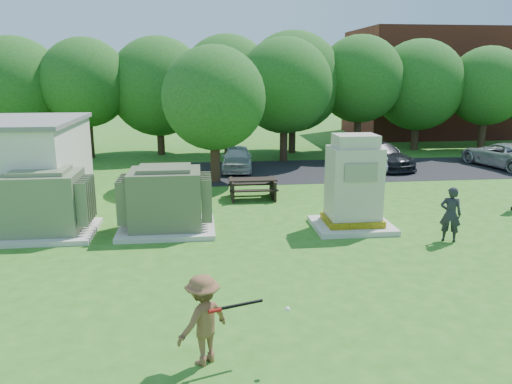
{
  "coord_description": "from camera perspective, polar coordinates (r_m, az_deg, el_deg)",
  "views": [
    {
      "loc": [
        -1.72,
        -10.89,
        4.96
      ],
      "look_at": [
        0.0,
        4.0,
        1.3
      ],
      "focal_mm": 35.0,
      "sensor_mm": 36.0,
      "label": 1
    }
  ],
  "objects": [
    {
      "name": "ground",
      "position": [
        12.09,
        2.21,
        -10.51
      ],
      "size": [
        120.0,
        120.0,
        0.0
      ],
      "primitive_type": "plane",
      "color": "#2D6619",
      "rests_on": "ground"
    },
    {
      "name": "brick_building",
      "position": [
        42.72,
        21.36,
        11.52
      ],
      "size": [
        15.0,
        8.0,
        8.0
      ],
      "primitive_type": "cube",
      "color": "maroon",
      "rests_on": "ground"
    },
    {
      "name": "parking_strip",
      "position": [
        26.37,
        12.87,
        2.54
      ],
      "size": [
        20.0,
        6.0,
        0.01
      ],
      "primitive_type": "cube",
      "color": "#232326",
      "rests_on": "ground"
    },
    {
      "name": "transformer_left",
      "position": [
        16.6,
        -23.11,
        -1.31
      ],
      "size": [
        3.0,
        2.4,
        2.07
      ],
      "color": "beige",
      "rests_on": "ground"
    },
    {
      "name": "transformer_right",
      "position": [
        15.94,
        -10.26,
        -1.0
      ],
      "size": [
        3.0,
        2.4,
        2.07
      ],
      "color": "beige",
      "rests_on": "ground"
    },
    {
      "name": "generator_cabinet",
      "position": [
        16.13,
        11.08,
        0.44
      ],
      "size": [
        2.49,
        2.04,
        3.03
      ],
      "color": "beige",
      "rests_on": "ground"
    },
    {
      "name": "picnic_table",
      "position": [
        19.73,
        -0.39,
        0.66
      ],
      "size": [
        1.88,
        1.41,
        0.8
      ],
      "color": "black",
      "rests_on": "ground"
    },
    {
      "name": "batter",
      "position": [
        8.85,
        -6.07,
        -14.31
      ],
      "size": [
        1.19,
        1.13,
        1.62
      ],
      "primitive_type": "imported",
      "rotation": [
        0.0,
        0.0,
        3.83
      ],
      "color": "brown",
      "rests_on": "ground"
    },
    {
      "name": "person_by_generator",
      "position": [
        15.81,
        21.35,
        -2.39
      ],
      "size": [
        0.72,
        0.62,
        1.66
      ],
      "primitive_type": "imported",
      "rotation": [
        0.0,
        0.0,
        2.69
      ],
      "color": "black",
      "rests_on": "ground"
    },
    {
      "name": "car_white",
      "position": [
        25.36,
        -2.17,
        3.86
      ],
      "size": [
        1.82,
        3.78,
        1.24
      ],
      "primitive_type": "imported",
      "rotation": [
        0.0,
        0.0,
        -0.1
      ],
      "color": "silver",
      "rests_on": "ground"
    },
    {
      "name": "car_silver_a",
      "position": [
        25.96,
        11.71,
        3.98
      ],
      "size": [
        1.47,
        4.21,
        1.39
      ],
      "primitive_type": "imported",
      "rotation": [
        0.0,
        0.0,
        3.14
      ],
      "color": "#B2B2B7",
      "rests_on": "ground"
    },
    {
      "name": "car_dark",
      "position": [
        26.95,
        13.94,
        4.14
      ],
      "size": [
        2.99,
        4.9,
        1.33
      ],
      "primitive_type": "imported",
      "rotation": [
        0.0,
        0.0,
        0.27
      ],
      "color": "black",
      "rests_on": "ground"
    },
    {
      "name": "car_silver_b",
      "position": [
        29.32,
        26.34,
        3.83
      ],
      "size": [
        3.11,
        4.99,
        1.29
      ],
      "primitive_type": "imported",
      "rotation": [
        0.0,
        0.0,
        3.36
      ],
      "color": "#B5B6BA",
      "rests_on": "ground"
    },
    {
      "name": "batting_equipment",
      "position": [
        8.68,
        -1.54,
        -12.99
      ],
      "size": [
        1.38,
        0.41,
        0.1
      ],
      "color": "black",
      "rests_on": "ground"
    },
    {
      "name": "tree_row",
      "position": [
        29.61,
        0.15,
        12.16
      ],
      "size": [
        41.3,
        13.3,
        7.3
      ],
      "color": "#47301E",
      "rests_on": "ground"
    }
  ]
}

